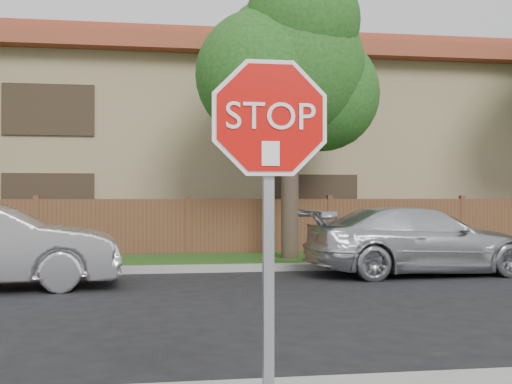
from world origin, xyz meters
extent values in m
cube|color=gray|center=(0.00, 8.15, 0.07)|extent=(70.00, 0.30, 0.15)
cube|color=#1E4714|center=(0.00, 9.80, 0.06)|extent=(70.00, 3.00, 0.12)
cube|color=brown|center=(0.00, 11.40, 0.80)|extent=(70.00, 0.12, 1.60)
cube|color=#9C8C61|center=(0.00, 17.00, 3.00)|extent=(34.00, 8.00, 6.00)
cube|color=brown|center=(0.00, 17.00, 6.25)|extent=(35.20, 9.20, 0.50)
cube|color=brown|center=(0.00, 17.00, 6.85)|extent=(33.00, 5.50, 0.70)
cylinder|color=#382B21|center=(2.50, 9.70, 1.96)|extent=(0.44, 0.44, 3.92)
sphere|color=#1D4314|center=(2.50, 9.70, 4.90)|extent=(3.80, 3.80, 3.80)
sphere|color=#1D4314|center=(3.40, 10.00, 4.34)|extent=(3.00, 3.00, 3.00)
sphere|color=#1D4314|center=(1.70, 9.30, 4.62)|extent=(3.20, 3.20, 3.20)
sphere|color=#1D4314|center=(2.70, 9.10, 5.95)|extent=(2.80, 2.80, 2.80)
cube|color=gray|center=(0.11, -1.44, 1.25)|extent=(0.07, 0.06, 2.30)
cylinder|color=white|center=(0.11, -1.50, 2.15)|extent=(1.01, 0.02, 1.01)
cylinder|color=#BF0B07|center=(0.11, -1.51, 2.15)|extent=(0.93, 0.02, 0.93)
cube|color=white|center=(0.11, -1.53, 1.93)|extent=(0.11, 0.00, 0.15)
imported|color=#BABDC2|center=(4.82, 7.10, 0.72)|extent=(5.08, 2.28, 1.44)
camera|label=1|loc=(-0.50, -5.11, 1.67)|focal=42.00mm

